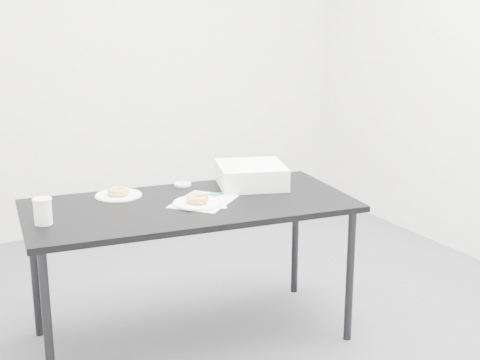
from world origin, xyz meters
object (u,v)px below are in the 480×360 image
table (190,213)px  donut_far (118,191)px  plate_near (198,203)px  donut_near (198,199)px  plate_far (119,195)px  coffee_cup (43,211)px  pen (210,195)px  bakery_box (251,175)px  scorecard (204,201)px

table → donut_far: (-0.26, 0.27, 0.08)m
plate_near → donut_near: size_ratio=2.13×
plate_far → coffee_cup: 0.50m
pen → bakery_box: bearing=22.5°
donut_near → donut_far: (-0.29, 0.31, -0.00)m
donut_far → bakery_box: (0.68, -0.14, 0.03)m
table → pen: bearing=29.8°
donut_near → bakery_box: 0.43m
donut_near → plate_far: bearing=132.5°
table → donut_far: bearing=141.0°
donut_near → pen: bearing=40.8°
coffee_cup → bakery_box: (1.10, 0.12, -0.00)m
table → pen: pen is taller
table → plate_far: size_ratio=7.10×
scorecard → plate_far: bearing=-171.3°
plate_near → bakery_box: bearing=24.0°
plate_far → donut_far: size_ratio=2.13×
plate_far → donut_far: donut_far is taller
coffee_cup → bakery_box: size_ratio=0.35×
scorecard → bakery_box: 0.38m
scorecard → coffee_cup: coffee_cup is taller
plate_near → donut_near: bearing=-90.0°
pen → bakery_box: 0.29m
donut_far → bakery_box: bearing=-11.7°
table → plate_near: plate_near is taller
plate_near → donut_near: donut_near is taller
scorecard → donut_near: bearing=-99.9°
pen → coffee_cup: (-0.82, -0.04, 0.05)m
donut_near → bakery_box: bearing=24.0°
pen → donut_far: bearing=158.4°
pen → coffee_cup: coffee_cup is taller
table → bakery_box: (0.41, 0.13, 0.11)m
donut_near → donut_far: size_ratio=1.03×
plate_far → bakery_box: (0.68, -0.14, 0.05)m
scorecard → bakery_box: (0.35, 0.15, 0.06)m
table → donut_near: bearing=-51.3°
plate_far → coffee_cup: bearing=-148.6°
plate_far → donut_far: (0.00, 0.00, 0.02)m
scorecard → donut_near: donut_near is taller
plate_far → coffee_cup: size_ratio=1.98×
donut_near → bakery_box: bakery_box is taller
plate_far → coffee_cup: (-0.42, -0.26, 0.06)m
scorecard → plate_near: plate_near is taller
scorecard → plate_near: 0.05m
scorecard → pen: bearing=95.9°
donut_far → coffee_cup: bearing=-148.6°
coffee_cup → table: bearing=-1.3°
donut_near → coffee_cup: bearing=175.6°
scorecard → donut_near: size_ratio=2.82×
donut_far → plate_near: bearing=-47.5°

